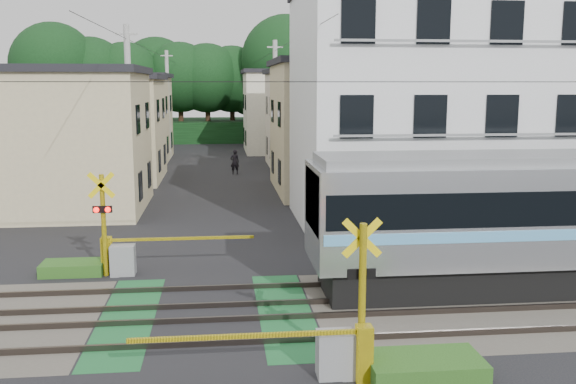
{
  "coord_description": "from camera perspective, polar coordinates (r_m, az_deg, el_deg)",
  "views": [
    {
      "loc": [
        0.37,
        -14.98,
        5.55
      ],
      "look_at": [
        2.52,
        5.0,
        2.15
      ],
      "focal_mm": 40.0,
      "sensor_mm": 36.0,
      "label": 1
    }
  ],
  "objects": [
    {
      "name": "apartment_block",
      "position": [
        25.8,
        12.35,
        7.39
      ],
      "size": [
        10.2,
        8.36,
        9.3
      ],
      "color": "white",
      "rests_on": "ground"
    },
    {
      "name": "utility_poles",
      "position": [
        38.04,
        -8.33,
        7.28
      ],
      "size": [
        7.9,
        42.0,
        8.0
      ],
      "color": "#A5A5A0",
      "rests_on": "ground"
    },
    {
      "name": "tree_hill",
      "position": [
        62.66,
        -6.96,
        9.49
      ],
      "size": [
        40.0,
        13.37,
        11.94
      ],
      "color": "black",
      "rests_on": "ground"
    },
    {
      "name": "weed_patches",
      "position": [
        15.89,
        -0.77,
        -10.15
      ],
      "size": [
        10.25,
        8.8,
        0.4
      ],
      "color": "#2D5E1E",
      "rests_on": "ground"
    },
    {
      "name": "pedestrian",
      "position": [
        39.86,
        -4.75,
        2.68
      ],
      "size": [
        0.62,
        0.46,
        1.54
      ],
      "primitive_type": "imported",
      "rotation": [
        0.0,
        0.0,
        3.32
      ],
      "color": "black",
      "rests_on": "ground"
    },
    {
      "name": "crossing_signal_far",
      "position": [
        19.47,
        -14.72,
        -5.11
      ],
      "size": [
        4.74,
        0.65,
        3.09
      ],
      "color": "yellow",
      "rests_on": "ground"
    },
    {
      "name": "houses_row",
      "position": [
        40.96,
        -6.32,
        6.31
      ],
      "size": [
        22.07,
        31.35,
        6.8
      ],
      "color": "#C5B78B",
      "rests_on": "ground"
    },
    {
      "name": "ground",
      "position": [
        15.98,
        -7.2,
        -10.81
      ],
      "size": [
        120.0,
        120.0,
        0.0
      ],
      "primitive_type": "plane",
      "color": "black"
    },
    {
      "name": "catenary",
      "position": [
        16.14,
        14.35,
        2.7
      ],
      "size": [
        60.0,
        5.04,
        7.0
      ],
      "color": "#2D2D33",
      "rests_on": "ground"
    },
    {
      "name": "crossing_signal_near",
      "position": [
        12.51,
        4.68,
        -13.19
      ],
      "size": [
        4.74,
        0.65,
        3.09
      ],
      "color": "yellow",
      "rests_on": "ground"
    },
    {
      "name": "track_bed",
      "position": [
        15.96,
        -7.2,
        -10.69
      ],
      "size": [
        120.0,
        120.0,
        0.14
      ],
      "color": "#47423A",
      "rests_on": "ground"
    }
  ]
}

